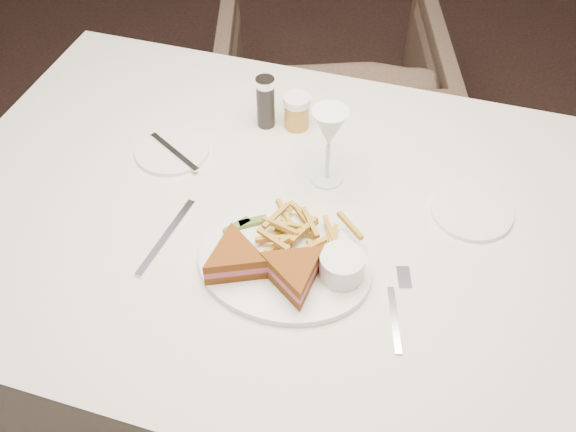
% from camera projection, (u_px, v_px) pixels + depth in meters
% --- Properties ---
extents(ground, '(5.00, 5.00, 0.00)m').
position_uv_depth(ground, '(221.00, 330.00, 1.96)').
color(ground, black).
rests_on(ground, ground).
extents(table, '(1.55, 1.12, 0.75)m').
position_uv_depth(table, '(292.00, 321.00, 1.54)').
color(table, silver).
rests_on(table, ground).
extents(chair_far, '(0.82, 0.78, 0.73)m').
position_uv_depth(chair_far, '(328.00, 99.00, 2.15)').
color(chair_far, '#45342A').
rests_on(chair_far, ground).
extents(table_setting, '(0.80, 0.67, 0.18)m').
position_uv_depth(table_setting, '(296.00, 220.00, 1.20)').
color(table_setting, white).
rests_on(table_setting, table).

